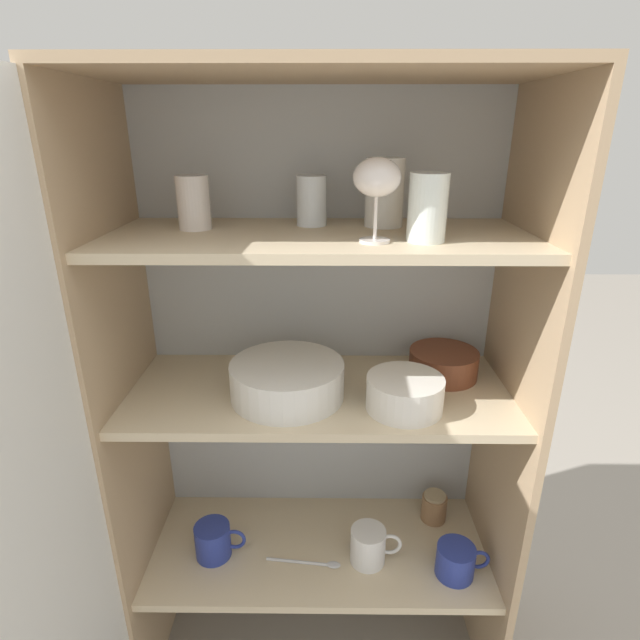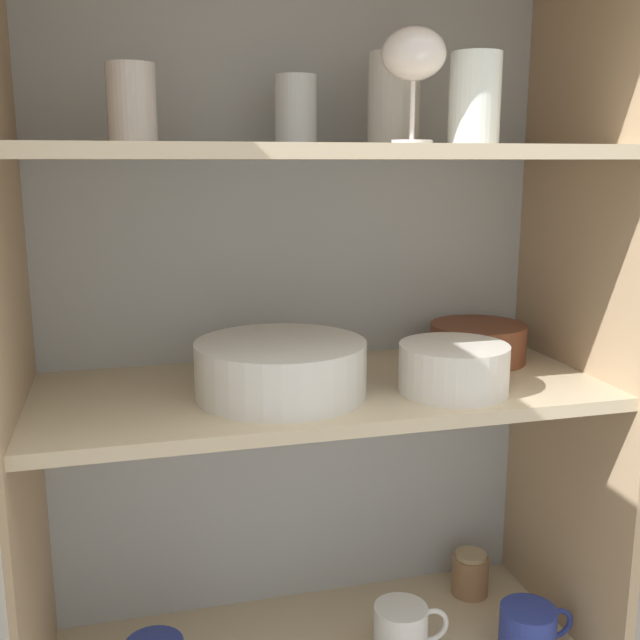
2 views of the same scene
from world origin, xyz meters
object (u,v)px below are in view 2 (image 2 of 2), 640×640
(plate_stack_white, at_px, (281,368))
(coffee_mug_primary, at_px, (402,633))
(serving_bowl_small, at_px, (478,341))
(mixing_bowl_large, at_px, (454,366))
(storage_jar, at_px, (470,573))

(plate_stack_white, xyz_separation_m, coffee_mug_primary, (0.20, -0.01, -0.46))
(plate_stack_white, height_order, serving_bowl_small, plate_stack_white)
(mixing_bowl_large, bearing_deg, storage_jar, 53.32)
(plate_stack_white, distance_m, storage_jar, 0.63)
(mixing_bowl_large, relative_size, serving_bowl_small, 1.00)
(plate_stack_white, xyz_separation_m, storage_jar, (0.39, 0.14, -0.47))
(mixing_bowl_large, distance_m, storage_jar, 0.52)
(mixing_bowl_large, xyz_separation_m, storage_jar, (0.14, 0.18, -0.47))
(serving_bowl_small, height_order, storage_jar, serving_bowl_small)
(plate_stack_white, bearing_deg, coffee_mug_primary, -3.52)
(serving_bowl_small, bearing_deg, storage_jar, 55.34)
(plate_stack_white, distance_m, serving_bowl_small, 0.38)
(storage_jar, bearing_deg, serving_bowl_small, -124.66)
(plate_stack_white, relative_size, coffee_mug_primary, 1.94)
(mixing_bowl_large, bearing_deg, coffee_mug_primary, 146.74)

